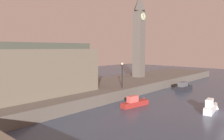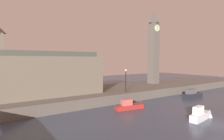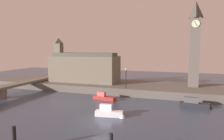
{
  "view_description": "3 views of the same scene",
  "coord_description": "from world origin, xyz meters",
  "px_view_note": "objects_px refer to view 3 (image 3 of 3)",
  "views": [
    {
      "loc": [
        -26.86,
        -6.2,
        7.59
      ],
      "look_at": [
        -3.51,
        14.66,
        4.5
      ],
      "focal_mm": 35.88,
      "sensor_mm": 36.0,
      "label": 1
    },
    {
      "loc": [
        -20.4,
        -9.88,
        6.99
      ],
      "look_at": [
        -2.18,
        17.0,
        5.21
      ],
      "focal_mm": 30.59,
      "sensor_mm": 36.0,
      "label": 2
    },
    {
      "loc": [
        9.09,
        -22.93,
        9.14
      ],
      "look_at": [
        -3.16,
        14.14,
        5.07
      ],
      "focal_mm": 32.56,
      "sensor_mm": 36.0,
      "label": 3
    }
  ],
  "objects_px": {
    "clock_tower": "(195,43)",
    "boat_barge_dark": "(197,104)",
    "streetlamp": "(126,76)",
    "boat_ferry_white": "(110,112)",
    "mooring_post_left": "(14,138)",
    "parliament_hall": "(84,67)",
    "boat_dinghy_red": "(106,97)"
  },
  "relations": [
    {
      "from": "boat_ferry_white",
      "to": "boat_dinghy_red",
      "type": "distance_m",
      "value": 9.06
    },
    {
      "from": "clock_tower",
      "to": "boat_barge_dark",
      "type": "relative_size",
      "value": 3.45
    },
    {
      "from": "streetlamp",
      "to": "clock_tower",
      "type": "bearing_deg",
      "value": 24.66
    },
    {
      "from": "streetlamp",
      "to": "mooring_post_left",
      "type": "bearing_deg",
      "value": -99.74
    },
    {
      "from": "boat_barge_dark",
      "to": "boat_dinghy_red",
      "type": "bearing_deg",
      "value": -179.79
    },
    {
      "from": "boat_barge_dark",
      "to": "boat_dinghy_red",
      "type": "distance_m",
      "value": 15.14
    },
    {
      "from": "boat_barge_dark",
      "to": "clock_tower",
      "type": "bearing_deg",
      "value": 89.91
    },
    {
      "from": "clock_tower",
      "to": "boat_dinghy_red",
      "type": "distance_m",
      "value": 20.75
    },
    {
      "from": "clock_tower",
      "to": "streetlamp",
      "type": "height_order",
      "value": "clock_tower"
    },
    {
      "from": "parliament_hall",
      "to": "boat_barge_dark",
      "type": "xyz_separation_m",
      "value": [
        24.12,
        -9.46,
        -4.26
      ]
    },
    {
      "from": "clock_tower",
      "to": "boat_barge_dark",
      "type": "height_order",
      "value": "clock_tower"
    },
    {
      "from": "boat_barge_dark",
      "to": "mooring_post_left",
      "type": "bearing_deg",
      "value": -130.27
    },
    {
      "from": "parliament_hall",
      "to": "streetlamp",
      "type": "xyz_separation_m",
      "value": [
        11.55,
        -5.0,
        -0.89
      ]
    },
    {
      "from": "parliament_hall",
      "to": "boat_barge_dark",
      "type": "relative_size",
      "value": 3.21
    },
    {
      "from": "clock_tower",
      "to": "parliament_hall",
      "type": "distance_m",
      "value": 24.75
    },
    {
      "from": "clock_tower",
      "to": "parliament_hall",
      "type": "xyz_separation_m",
      "value": [
        -24.14,
        -0.78,
        -5.42
      ]
    },
    {
      "from": "parliament_hall",
      "to": "streetlamp",
      "type": "bearing_deg",
      "value": -23.41
    },
    {
      "from": "streetlamp",
      "to": "boat_ferry_white",
      "type": "bearing_deg",
      "value": -84.96
    },
    {
      "from": "clock_tower",
      "to": "mooring_post_left",
      "type": "relative_size",
      "value": 7.55
    },
    {
      "from": "parliament_hall",
      "to": "boat_ferry_white",
      "type": "height_order",
      "value": "parliament_hall"
    },
    {
      "from": "parliament_hall",
      "to": "boat_dinghy_red",
      "type": "xyz_separation_m",
      "value": [
        8.98,
        -9.52,
        -4.33
      ]
    },
    {
      "from": "boat_barge_dark",
      "to": "boat_ferry_white",
      "type": "bearing_deg",
      "value": -143.95
    },
    {
      "from": "clock_tower",
      "to": "boat_ferry_white",
      "type": "height_order",
      "value": "clock_tower"
    },
    {
      "from": "parliament_hall",
      "to": "mooring_post_left",
      "type": "height_order",
      "value": "parliament_hall"
    },
    {
      "from": "clock_tower",
      "to": "boat_dinghy_red",
      "type": "xyz_separation_m",
      "value": [
        -15.15,
        -10.29,
        -9.76
      ]
    },
    {
      "from": "boat_ferry_white",
      "to": "parliament_hall",
      "type": "bearing_deg",
      "value": 125.48
    },
    {
      "from": "streetlamp",
      "to": "boat_barge_dark",
      "type": "xyz_separation_m",
      "value": [
        12.57,
        -4.46,
        -3.37
      ]
    },
    {
      "from": "mooring_post_left",
      "to": "boat_ferry_white",
      "type": "height_order",
      "value": "mooring_post_left"
    },
    {
      "from": "parliament_hall",
      "to": "boat_ferry_white",
      "type": "distance_m",
      "value": 22.25
    },
    {
      "from": "parliament_hall",
      "to": "streetlamp",
      "type": "distance_m",
      "value": 12.62
    },
    {
      "from": "mooring_post_left",
      "to": "boat_ferry_white",
      "type": "relative_size",
      "value": 0.53
    },
    {
      "from": "boat_ferry_white",
      "to": "streetlamp",
      "type": "bearing_deg",
      "value": 95.04
    }
  ]
}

